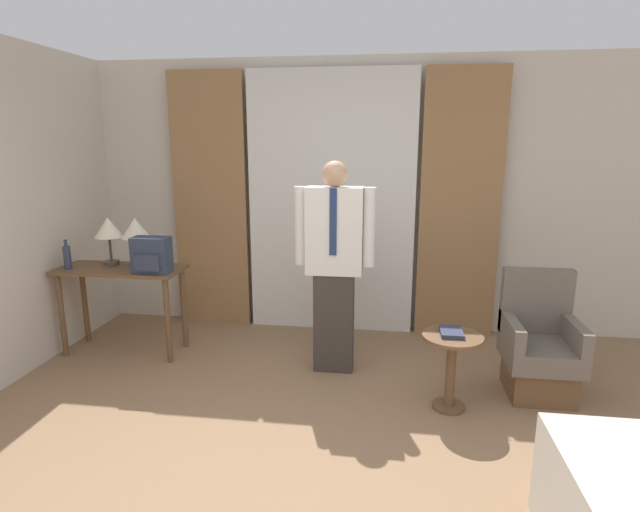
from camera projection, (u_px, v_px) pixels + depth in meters
The scene contains 13 objects.
wall_back at pixel (332, 197), 5.06m from camera, with size 10.00×0.06×2.70m.
curtain_sheer_center at pixel (331, 205), 4.94m from camera, with size 1.65×0.06×2.58m.
curtain_drape_left at pixel (210, 203), 5.11m from camera, with size 0.76×0.06×2.58m.
curtain_drape_right at pixel (460, 207), 4.78m from camera, with size 0.76×0.06×2.58m.
desk at pixel (122, 283), 4.49m from camera, with size 1.12×0.47×0.80m.
table_lamp_left at pixel (108, 230), 4.49m from camera, with size 0.25×0.25×0.44m.
table_lamp_right at pixel (136, 230), 4.46m from camera, with size 0.25×0.25×0.44m.
bottle_near_edge at pixel (67, 257), 4.40m from camera, with size 0.06×0.06×0.26m.
backpack at pixel (152, 255), 4.26m from camera, with size 0.31×0.19×0.31m.
person at pixel (334, 260), 4.06m from camera, with size 0.66×0.22×1.76m.
armchair at pixel (539, 350), 3.81m from camera, with size 0.53×0.56×0.94m.
side_table at pixel (451, 359), 3.56m from camera, with size 0.43×0.43×0.57m.
book at pixel (451, 332), 3.54m from camera, with size 0.16×0.22×0.03m.
Camera 1 is at (0.55, -2.15, 1.90)m, focal length 28.00 mm.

